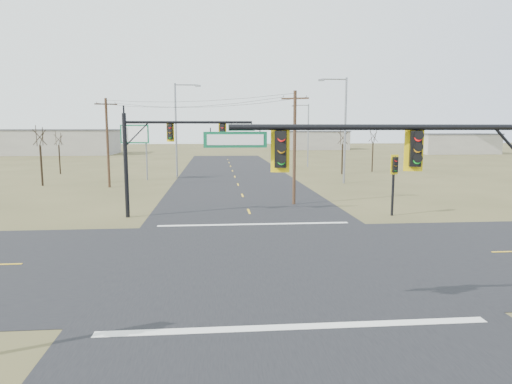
# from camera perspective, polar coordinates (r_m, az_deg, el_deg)

# --- Properties ---
(ground) EXTENTS (320.00, 320.00, 0.00)m
(ground) POSITION_cam_1_polar(r_m,az_deg,el_deg) (21.47, 1.47, -8.28)
(ground) COLOR brown
(ground) RESTS_ON ground
(road_ew) EXTENTS (160.00, 14.00, 0.02)m
(road_ew) POSITION_cam_1_polar(r_m,az_deg,el_deg) (21.46, 1.47, -8.25)
(road_ew) COLOR black
(road_ew) RESTS_ON ground
(road_ns) EXTENTS (14.00, 160.00, 0.02)m
(road_ns) POSITION_cam_1_polar(r_m,az_deg,el_deg) (21.46, 1.47, -8.25)
(road_ns) COLOR black
(road_ns) RESTS_ON ground
(stop_bar_near) EXTENTS (12.00, 0.40, 0.01)m
(stop_bar_near) POSITION_cam_1_polar(r_m,az_deg,el_deg) (14.48, 4.99, -16.43)
(stop_bar_near) COLOR silver
(stop_bar_near) RESTS_ON road_ns
(stop_bar_far) EXTENTS (12.00, 0.40, 0.01)m
(stop_bar_far) POSITION_cam_1_polar(r_m,az_deg,el_deg) (28.70, -0.24, -4.05)
(stop_bar_far) COLOR silver
(stop_bar_far) RESTS_ON road_ns
(mast_arm_near) EXTENTS (10.33, 0.53, 6.63)m
(mast_arm_near) POSITION_cam_1_polar(r_m,az_deg,el_deg) (14.34, 19.72, 2.87)
(mast_arm_near) COLOR black
(mast_arm_near) RESTS_ON ground
(mast_arm_far) EXTENTS (8.84, 0.58, 7.00)m
(mast_arm_far) POSITION_cam_1_polar(r_m,az_deg,el_deg) (31.34, -10.66, 6.11)
(mast_arm_far) COLOR black
(mast_arm_far) RESTS_ON ground
(pedestal_signal_ne) EXTENTS (0.61, 0.53, 4.25)m
(pedestal_signal_ne) POSITION_cam_1_polar(r_m,az_deg,el_deg) (32.53, 16.92, 2.54)
(pedestal_signal_ne) COLOR black
(pedestal_signal_ne) RESTS_ON ground
(utility_pole_near) EXTENTS (2.03, 1.00, 8.89)m
(utility_pole_near) POSITION_cam_1_polar(r_m,az_deg,el_deg) (35.96, 4.83, 5.77)
(utility_pole_near) COLOR #4A341F
(utility_pole_near) RESTS_ON ground
(utility_pole_far) EXTENTS (2.15, 0.72, 9.01)m
(utility_pole_far) POSITION_cam_1_polar(r_m,az_deg,el_deg) (48.83, -18.07, 6.04)
(utility_pole_far) COLOR #4A341F
(utility_pole_far) RESTS_ON ground
(highway_sign) EXTENTS (3.35, 0.86, 6.42)m
(highway_sign) POSITION_cam_1_polar(r_m,az_deg,el_deg) (54.62, -14.92, 6.14)
(highway_sign) COLOR gray
(highway_sign) RESTS_ON ground
(streetlight_a) EXTENTS (3.19, 0.48, 11.40)m
(streetlight_a) POSITION_cam_1_polar(r_m,az_deg,el_deg) (50.80, 10.82, 8.28)
(streetlight_a) COLOR gray
(streetlight_a) RESTS_ON ground
(streetlight_b) EXTENTS (2.70, 0.28, 9.71)m
(streetlight_b) POSITION_cam_1_polar(r_m,az_deg,el_deg) (71.66, 6.37, 7.48)
(streetlight_b) COLOR gray
(streetlight_b) RESTS_ON ground
(streetlight_c) EXTENTS (3.19, 0.48, 11.40)m
(streetlight_c) POSITION_cam_1_polar(r_m,az_deg,el_deg) (56.89, -9.73, 8.26)
(streetlight_c) COLOR gray
(streetlight_c) RESTS_ON ground
(bare_tree_a) EXTENTS (3.60, 3.60, 6.66)m
(bare_tree_a) POSITION_cam_1_polar(r_m,az_deg,el_deg) (52.72, -25.45, 6.41)
(bare_tree_a) COLOR black
(bare_tree_a) RESTS_ON ground
(bare_tree_b) EXTENTS (2.95, 2.95, 5.87)m
(bare_tree_b) POSITION_cam_1_polar(r_m,az_deg,el_deg) (65.53, -23.48, 6.17)
(bare_tree_b) COLOR black
(bare_tree_b) RESTS_ON ground
(bare_tree_c) EXTENTS (3.29, 3.29, 6.33)m
(bare_tree_c) POSITION_cam_1_polar(r_m,az_deg,el_deg) (60.98, 10.79, 6.85)
(bare_tree_c) COLOR black
(bare_tree_c) RESTS_ON ground
(bare_tree_d) EXTENTS (2.60, 2.60, 6.23)m
(bare_tree_d) POSITION_cam_1_polar(r_m,az_deg,el_deg) (65.36, 14.44, 6.86)
(bare_tree_d) COLOR black
(bare_tree_d) RESTS_ON ground
(warehouse_left) EXTENTS (28.00, 14.00, 5.50)m
(warehouse_left) POSITION_cam_1_polar(r_m,az_deg,el_deg) (116.75, -24.01, 5.69)
(warehouse_left) COLOR #A29E90
(warehouse_left) RESTS_ON ground
(warehouse_mid) EXTENTS (20.00, 12.00, 5.00)m
(warehouse_mid) POSITION_cam_1_polar(r_m,az_deg,el_deg) (133.36, 6.81, 6.41)
(warehouse_mid) COLOR #A29E90
(warehouse_mid) RESTS_ON ground
(warehouse_right) EXTENTS (18.00, 10.00, 4.50)m
(warehouse_right) POSITION_cam_1_polar(r_m,az_deg,el_deg) (120.12, 23.57, 5.52)
(warehouse_right) COLOR #A29E90
(warehouse_right) RESTS_ON ground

